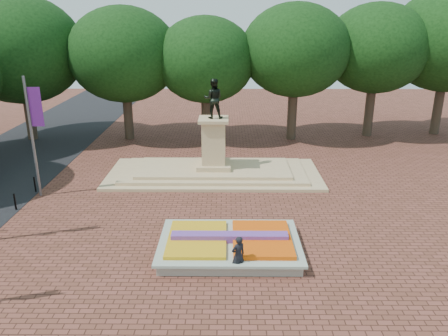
{
  "coord_description": "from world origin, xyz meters",
  "views": [
    {
      "loc": [
        0.89,
        -19.37,
        10.04
      ],
      "look_at": [
        0.71,
        3.18,
        2.2
      ],
      "focal_mm": 35.0,
      "sensor_mm": 36.0,
      "label": 1
    }
  ],
  "objects": [
    {
      "name": "ground",
      "position": [
        0.0,
        0.0,
        0.0
      ],
      "size": [
        90.0,
        90.0,
        0.0
      ],
      "primitive_type": "plane",
      "color": "brown",
      "rests_on": "ground"
    },
    {
      "name": "flower_bed",
      "position": [
        1.03,
        -2.0,
        0.38
      ],
      "size": [
        6.3,
        4.3,
        0.91
      ],
      "color": "gray",
      "rests_on": "ground"
    },
    {
      "name": "monument",
      "position": [
        0.0,
        8.0,
        0.88
      ],
      "size": [
        14.0,
        6.0,
        6.4
      ],
      "color": "tan",
      "rests_on": "ground"
    },
    {
      "name": "tree_row_back",
      "position": [
        2.33,
        18.0,
        6.67
      ],
      "size": [
        44.8,
        8.8,
        10.43
      ],
      "color": "#3D2E21",
      "rests_on": "ground"
    },
    {
      "name": "pedestrian",
      "position": [
        1.34,
        -3.77,
        0.85
      ],
      "size": [
        0.74,
        0.66,
        1.7
      ],
      "primitive_type": "imported",
      "rotation": [
        0.0,
        0.0,
        3.67
      ],
      "color": "black",
      "rests_on": "ground"
    }
  ]
}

